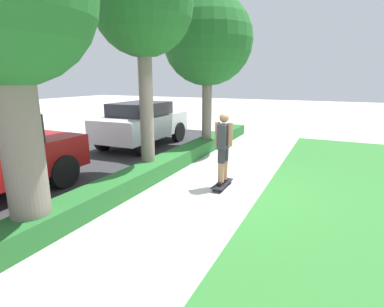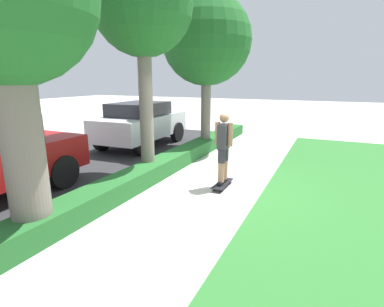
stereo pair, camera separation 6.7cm
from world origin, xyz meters
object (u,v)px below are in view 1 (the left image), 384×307
Objects in this scene: skateboard at (222,184)px; tree_near at (2,0)px; tree_mid at (143,8)px; tree_far at (208,41)px; parked_car_middle at (142,123)px; skater_person at (223,147)px.

skateboard is 4.92m from tree_near.
tree_mid is 3.29m from tree_far.
tree_far is (6.51, -0.06, 0.21)m from tree_near.
parked_car_middle reaches higher than skateboard.
skater_person is 0.31× the size of tree_mid.
tree_mid is (-0.04, 1.91, 2.90)m from skater_person.
parked_car_middle is at bearing 36.78° from tree_mid.
tree_near is at bearing 151.02° from skater_person.
skater_person is 0.40× the size of parked_car_middle.
tree_near is 6.51m from tree_far.
parked_car_middle is at bearing 55.13° from skateboard.
tree_far reaches higher than parked_car_middle.
skateboard is 4.98m from parked_car_middle.
skateboard is 5.02m from tree_far.
skateboard is 0.21× the size of parked_car_middle.
tree_near is at bearing 179.46° from tree_far.
tree_mid is 1.28× the size of parked_car_middle.
tree_far reaches higher than skater_person.
skateboard is at bearing -88.82° from tree_mid.
skateboard is at bearing -28.98° from tree_near.
tree_near is at bearing -162.11° from parked_car_middle.
skater_person reaches higher than parked_car_middle.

